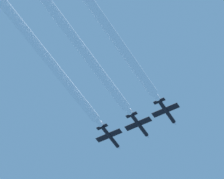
% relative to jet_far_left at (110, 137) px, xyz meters
% --- Properties ---
extents(jet_far_left, '(9.09, 13.24, 3.18)m').
position_rel_jet_far_left_xyz_m(jet_far_left, '(0.00, 0.00, 0.00)').
color(jet_far_left, black).
extents(jet_inner_left, '(9.09, 13.24, 3.18)m').
position_rel_jet_far_left_xyz_m(jet_inner_left, '(11.05, -0.28, -0.58)').
color(jet_inner_left, black).
extents(jet_center, '(9.09, 13.24, 3.18)m').
position_rel_jet_far_left_xyz_m(jet_center, '(21.11, -0.48, 0.14)').
color(jet_center, black).
extents(smoke_trail_far_left, '(2.83, 85.07, 2.83)m').
position_rel_jet_far_left_xyz_m(smoke_trail_far_left, '(0.00, -48.53, -0.03)').
color(smoke_trail_far_left, white).
extents(smoke_trail_inner_left, '(2.83, 79.07, 2.83)m').
position_rel_jet_far_left_xyz_m(smoke_trail_inner_left, '(11.05, -45.82, -0.61)').
color(smoke_trail_inner_left, white).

